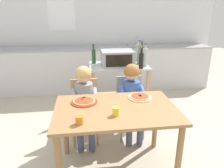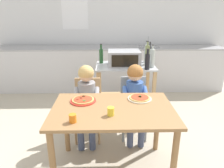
{
  "view_description": "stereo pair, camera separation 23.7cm",
  "coord_description": "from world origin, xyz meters",
  "px_view_note": "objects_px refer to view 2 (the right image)",
  "views": [
    {
      "loc": [
        -0.29,
        -1.91,
        1.7
      ],
      "look_at": [
        0.0,
        0.3,
        0.9
      ],
      "focal_mm": 34.25,
      "sensor_mm": 36.0,
      "label": 1
    },
    {
      "loc": [
        -0.05,
        -1.93,
        1.7
      ],
      "look_at": [
        0.0,
        0.3,
        0.9
      ],
      "focal_mm": 34.25,
      "sensor_mm": 36.0,
      "label": 2
    }
  ],
  "objects_px": {
    "bottle_dark_olive_oil": "(150,55)",
    "drinking_cup_yellow": "(111,111)",
    "bottle_clear_vinegar": "(147,55)",
    "bottle_tall_green_wine": "(101,55)",
    "bottle_squat_spirits": "(152,58)",
    "bottle_slim_sauce": "(147,61)",
    "kitchen_island_cart": "(125,83)",
    "pizza_plate_red_rimmed": "(83,100)",
    "dining_table": "(113,118)",
    "child_in_grey_shirt": "(86,95)",
    "pizza_plate_cream": "(140,98)",
    "bottle_brown_beer": "(146,53)",
    "dining_chair_right": "(133,103)",
    "child_in_blue_striped_shirt": "(135,93)",
    "toaster_oven": "(124,58)",
    "dining_chair_left": "(88,104)",
    "drinking_cup_orange": "(73,118)"
  },
  "relations": [
    {
      "from": "bottle_brown_beer",
      "to": "toaster_oven",
      "type": "bearing_deg",
      "value": -147.33
    },
    {
      "from": "pizza_plate_cream",
      "to": "drinking_cup_orange",
      "type": "distance_m",
      "value": 0.82
    },
    {
      "from": "bottle_squat_spirits",
      "to": "dining_table",
      "type": "relative_size",
      "value": 0.27
    },
    {
      "from": "bottle_tall_green_wine",
      "to": "pizza_plate_cream",
      "type": "relative_size",
      "value": 1.18
    },
    {
      "from": "dining_table",
      "to": "child_in_blue_striped_shirt",
      "type": "height_order",
      "value": "child_in_blue_striped_shirt"
    },
    {
      "from": "bottle_squat_spirits",
      "to": "bottle_clear_vinegar",
      "type": "bearing_deg",
      "value": 107.98
    },
    {
      "from": "bottle_dark_olive_oil",
      "to": "bottle_clear_vinegar",
      "type": "relative_size",
      "value": 0.93
    },
    {
      "from": "bottle_squat_spirits",
      "to": "child_in_blue_striped_shirt",
      "type": "distance_m",
      "value": 0.71
    },
    {
      "from": "bottle_dark_olive_oil",
      "to": "dining_chair_left",
      "type": "distance_m",
      "value": 1.27
    },
    {
      "from": "bottle_squat_spirits",
      "to": "pizza_plate_red_rimmed",
      "type": "height_order",
      "value": "bottle_squat_spirits"
    },
    {
      "from": "dining_chair_left",
      "to": "bottle_dark_olive_oil",
      "type": "bearing_deg",
      "value": 36.86
    },
    {
      "from": "toaster_oven",
      "to": "bottle_tall_green_wine",
      "type": "distance_m",
      "value": 0.39
    },
    {
      "from": "bottle_tall_green_wine",
      "to": "pizza_plate_red_rimmed",
      "type": "distance_m",
      "value": 1.27
    },
    {
      "from": "bottle_slim_sauce",
      "to": "dining_table",
      "type": "height_order",
      "value": "bottle_slim_sauce"
    },
    {
      "from": "bottle_slim_sauce",
      "to": "bottle_tall_green_wine",
      "type": "bearing_deg",
      "value": 149.42
    },
    {
      "from": "dining_chair_right",
      "to": "child_in_grey_shirt",
      "type": "xyz_separation_m",
      "value": [
        -0.62,
        -0.17,
        0.19
      ]
    },
    {
      "from": "bottle_slim_sauce",
      "to": "dining_chair_left",
      "type": "relative_size",
      "value": 0.37
    },
    {
      "from": "kitchen_island_cart",
      "to": "bottle_dark_olive_oil",
      "type": "height_order",
      "value": "bottle_dark_olive_oil"
    },
    {
      "from": "kitchen_island_cart",
      "to": "pizza_plate_red_rimmed",
      "type": "bearing_deg",
      "value": -116.55
    },
    {
      "from": "drinking_cup_yellow",
      "to": "child_in_grey_shirt",
      "type": "bearing_deg",
      "value": 112.69
    },
    {
      "from": "toaster_oven",
      "to": "drinking_cup_yellow",
      "type": "xyz_separation_m",
      "value": [
        -0.23,
        -1.39,
        -0.19
      ]
    },
    {
      "from": "bottle_squat_spirits",
      "to": "child_in_grey_shirt",
      "type": "xyz_separation_m",
      "value": [
        -0.93,
        -0.59,
        -0.34
      ]
    },
    {
      "from": "bottle_dark_olive_oil",
      "to": "drinking_cup_yellow",
      "type": "distance_m",
      "value": 1.66
    },
    {
      "from": "bottle_clear_vinegar",
      "to": "dining_table",
      "type": "distance_m",
      "value": 1.46
    },
    {
      "from": "bottle_squat_spirits",
      "to": "bottle_dark_olive_oil",
      "type": "distance_m",
      "value": 0.22
    },
    {
      "from": "drinking_cup_yellow",
      "to": "bottle_brown_beer",
      "type": "bearing_deg",
      "value": 69.59
    },
    {
      "from": "bottle_dark_olive_oil",
      "to": "drinking_cup_yellow",
      "type": "xyz_separation_m",
      "value": [
        -0.64,
        -1.51,
        -0.21
      ]
    },
    {
      "from": "toaster_oven",
      "to": "bottle_clear_vinegar",
      "type": "distance_m",
      "value": 0.36
    },
    {
      "from": "dining_chair_right",
      "to": "child_in_grey_shirt",
      "type": "bearing_deg",
      "value": -164.87
    },
    {
      "from": "bottle_slim_sauce",
      "to": "toaster_oven",
      "type": "bearing_deg",
      "value": 144.77
    },
    {
      "from": "bottle_brown_beer",
      "to": "drinking_cup_orange",
      "type": "height_order",
      "value": "bottle_brown_beer"
    },
    {
      "from": "toaster_oven",
      "to": "bottle_dark_olive_oil",
      "type": "relative_size",
      "value": 1.4
    },
    {
      "from": "kitchen_island_cart",
      "to": "dining_chair_right",
      "type": "xyz_separation_m",
      "value": [
        0.07,
        -0.55,
        -0.09
      ]
    },
    {
      "from": "bottle_slim_sauce",
      "to": "drinking_cup_yellow",
      "type": "relative_size",
      "value": 3.69
    },
    {
      "from": "pizza_plate_cream",
      "to": "child_in_grey_shirt",
      "type": "bearing_deg",
      "value": 151.68
    },
    {
      "from": "dining_chair_right",
      "to": "bottle_brown_beer",
      "type": "bearing_deg",
      "value": 69.81
    },
    {
      "from": "bottle_slim_sauce",
      "to": "pizza_plate_cream",
      "type": "relative_size",
      "value": 1.15
    },
    {
      "from": "dining_table",
      "to": "dining_chair_right",
      "type": "xyz_separation_m",
      "value": [
        0.3,
        0.71,
        -0.16
      ]
    },
    {
      "from": "pizza_plate_cream",
      "to": "drinking_cup_yellow",
      "type": "height_order",
      "value": "drinking_cup_yellow"
    },
    {
      "from": "bottle_clear_vinegar",
      "to": "bottle_tall_green_wine",
      "type": "relative_size",
      "value": 1.2
    },
    {
      "from": "bottle_clear_vinegar",
      "to": "drinking_cup_orange",
      "type": "relative_size",
      "value": 4.89
    },
    {
      "from": "kitchen_island_cart",
      "to": "bottle_tall_green_wine",
      "type": "distance_m",
      "value": 0.58
    },
    {
      "from": "bottle_squat_spirits",
      "to": "bottle_slim_sauce",
      "type": "xyz_separation_m",
      "value": [
        -0.09,
        -0.12,
        -0.02
      ]
    },
    {
      "from": "toaster_oven",
      "to": "bottle_clear_vinegar",
      "type": "xyz_separation_m",
      "value": [
        0.36,
        0.04,
        0.04
      ]
    },
    {
      "from": "bottle_tall_green_wine",
      "to": "drinking_cup_orange",
      "type": "relative_size",
      "value": 4.09
    },
    {
      "from": "child_in_grey_shirt",
      "to": "pizza_plate_cream",
      "type": "distance_m",
      "value": 0.71
    },
    {
      "from": "bottle_dark_olive_oil",
      "to": "dining_chair_right",
      "type": "xyz_separation_m",
      "value": [
        -0.31,
        -0.65,
        -0.52
      ]
    },
    {
      "from": "dining_chair_left",
      "to": "dining_chair_right",
      "type": "xyz_separation_m",
      "value": [
        0.62,
        0.05,
        0.0
      ]
    },
    {
      "from": "dining_table",
      "to": "child_in_grey_shirt",
      "type": "height_order",
      "value": "child_in_grey_shirt"
    },
    {
      "from": "dining_chair_left",
      "to": "pizza_plate_red_rimmed",
      "type": "xyz_separation_m",
      "value": [
        -0.0,
        -0.49,
        0.28
      ]
    }
  ]
}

